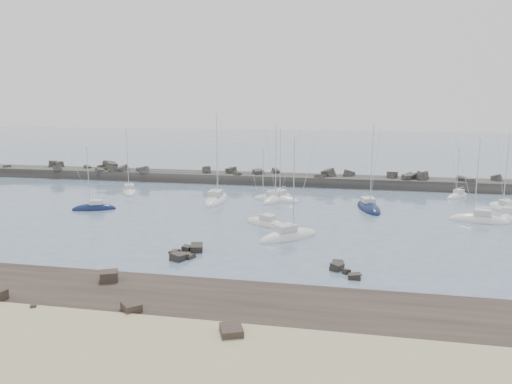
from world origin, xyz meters
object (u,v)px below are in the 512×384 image
Objects in this scene: sailboat_2 at (94,209)px; sailboat_3 at (216,201)px; sailboat_1 at (129,192)px; sailboat_5 at (266,224)px; sailboat_8 at (369,208)px; sailboat_7 at (288,237)px; sailboat_4 at (276,200)px; sailboat_10 at (505,209)px; sailboat_9 at (479,221)px; sailboat_6 at (278,199)px; sailboat_13 at (458,197)px; sailboat_12 at (509,218)px.

sailboat_2 is 0.68× the size of sailboat_3.
sailboat_1 is 1.11× the size of sailboat_5.
sailboat_8 is (13.74, 12.47, 0.01)m from sailboat_5.
sailboat_3 is 24.16m from sailboat_7.
sailboat_4 is 1.01× the size of sailboat_10.
sailboat_9 reaches higher than sailboat_5.
sailboat_9 is at bearing -16.74° from sailboat_6.
sailboat_1 is at bearing -173.17° from sailboat_13.
sailboat_7 is 1.42× the size of sailboat_13.
sailboat_1 is 0.99× the size of sailboat_9.
sailboat_2 is 1.11× the size of sailboat_13.
sailboat_1 is at bearing 177.95° from sailboat_10.
sailboat_1 is 39.88m from sailboat_7.
sailboat_3 is at bearing -164.10° from sailboat_13.
sailboat_6 is 1.42× the size of sailboat_13.
sailboat_3 is 1.11× the size of sailboat_8.
sailboat_3 reaches higher than sailboat_6.
sailboat_10 reaches higher than sailboat_9.
sailboat_8 is at bearing -141.01° from sailboat_13.
sailboat_12 is at bearing -10.42° from sailboat_6.
sailboat_6 is 15.18m from sailboat_8.
sailboat_8 reaches higher than sailboat_9.
sailboat_7 is 37.13m from sailboat_10.
sailboat_2 is at bearing -174.25° from sailboat_12.
sailboat_5 reaches higher than sailboat_2.
sailboat_6 is at bearing 165.44° from sailboat_8.
sailboat_12 is (43.85, -3.43, 0.00)m from sailboat_3.
sailboat_6 reaches higher than sailboat_13.
sailboat_4 is at bearing -3.93° from sailboat_1.
sailboat_4 is at bearing 166.56° from sailboat_8.
sailboat_7 is 1.07× the size of sailboat_9.
sailboat_8 reaches higher than sailboat_7.
sailboat_1 is at bearing 176.07° from sailboat_4.
sailboat_9 is (28.46, 7.44, 0.02)m from sailboat_5.
sailboat_9 is 17.31m from sailboat_13.
sailboat_13 is at bearing 16.14° from sailboat_4.
sailboat_7 is 0.96× the size of sailboat_8.
sailboat_10 is (35.25, -0.37, 0.01)m from sailboat_4.
sailboat_13 is (28.90, 24.74, 0.00)m from sailboat_5.
sailboat_5 is 0.92× the size of sailboat_12.
sailboat_8 is 15.55m from sailboat_9.
sailboat_4 is (27.06, -1.86, -0.00)m from sailboat_1.
sailboat_10 is at bearing -1.01° from sailboat_6.
sailboat_10 is (30.27, 21.51, -0.01)m from sailboat_7.
sailboat_12 is at bearing 29.00° from sailboat_9.
sailboat_5 is at bearing -155.31° from sailboat_10.
sailboat_2 reaches higher than sailboat_13.
sailboat_9 is at bearing -10.45° from sailboat_1.
sailboat_7 is (4.76, -22.13, 0.01)m from sailboat_6.
sailboat_2 is at bearing -86.59° from sailboat_1.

